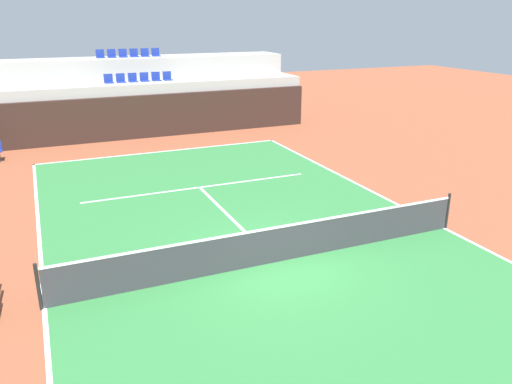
# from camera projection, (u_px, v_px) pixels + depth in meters

# --- Properties ---
(ground_plane) EXTENTS (80.00, 80.00, 0.00)m
(ground_plane) POSITION_uv_depth(u_px,v_px,m) (276.00, 262.00, 12.92)
(ground_plane) COLOR brown
(court_surface) EXTENTS (11.00, 24.00, 0.01)m
(court_surface) POSITION_uv_depth(u_px,v_px,m) (276.00, 262.00, 12.92)
(court_surface) COLOR #2D7238
(court_surface) RESTS_ON ground_plane
(baseline_far) EXTENTS (11.00, 0.10, 0.00)m
(baseline_far) POSITION_uv_depth(u_px,v_px,m) (163.00, 151.00, 23.27)
(baseline_far) COLOR white
(baseline_far) RESTS_ON court_surface
(sideline_left) EXTENTS (0.10, 24.00, 0.00)m
(sideline_left) POSITION_uv_depth(u_px,v_px,m) (44.00, 308.00, 10.88)
(sideline_left) COLOR white
(sideline_left) RESTS_ON court_surface
(sideline_right) EXTENTS (0.10, 24.00, 0.00)m
(sideline_right) POSITION_uv_depth(u_px,v_px,m) (444.00, 228.00, 14.95)
(sideline_right) COLOR white
(sideline_right) RESTS_ON court_surface
(service_line_far) EXTENTS (8.26, 0.10, 0.00)m
(service_line_far) POSITION_uv_depth(u_px,v_px,m) (200.00, 187.00, 18.46)
(service_line_far) COLOR white
(service_line_far) RESTS_ON court_surface
(centre_service_line) EXTENTS (0.10, 6.40, 0.00)m
(centre_service_line) POSITION_uv_depth(u_px,v_px,m) (231.00, 218.00, 15.69)
(centre_service_line) COLOR white
(centre_service_line) RESTS_ON court_surface
(back_wall) EXTENTS (17.35, 0.30, 2.13)m
(back_wall) POSITION_uv_depth(u_px,v_px,m) (147.00, 116.00, 25.65)
(back_wall) COLOR black
(back_wall) RESTS_ON ground_plane
(stands_tier_lower) EXTENTS (17.35, 2.40, 2.64)m
(stands_tier_lower) POSITION_uv_depth(u_px,v_px,m) (141.00, 107.00, 26.73)
(stands_tier_lower) COLOR #9E9E99
(stands_tier_lower) RESTS_ON ground_plane
(stands_tier_upper) EXTENTS (17.35, 2.40, 3.69)m
(stands_tier_upper) POSITION_uv_depth(u_px,v_px,m) (132.00, 91.00, 28.64)
(stands_tier_upper) COLOR #9E9E99
(stands_tier_upper) RESTS_ON ground_plane
(seating_row_lower) EXTENTS (3.46, 0.44, 0.44)m
(seating_row_lower) POSITION_uv_depth(u_px,v_px,m) (139.00, 79.00, 26.34)
(seating_row_lower) COLOR navy
(seating_row_lower) RESTS_ON stands_tier_lower
(seating_row_upper) EXTENTS (3.46, 0.44, 0.44)m
(seating_row_upper) POSITION_uv_depth(u_px,v_px,m) (129.00, 55.00, 28.07)
(seating_row_upper) COLOR navy
(seating_row_upper) RESTS_ON stands_tier_upper
(tennis_net) EXTENTS (11.08, 0.08, 1.07)m
(tennis_net) POSITION_uv_depth(u_px,v_px,m) (276.00, 244.00, 12.75)
(tennis_net) COLOR black
(tennis_net) RESTS_ON court_surface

